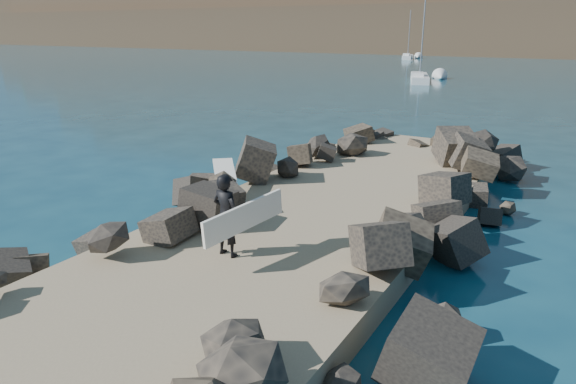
% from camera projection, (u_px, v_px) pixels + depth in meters
% --- Properties ---
extents(ground, '(800.00, 800.00, 0.00)m').
position_uv_depth(ground, '(308.00, 238.00, 12.97)').
color(ground, '#0F384C').
rests_on(ground, ground).
extents(jetty, '(6.00, 26.00, 0.60)m').
position_uv_depth(jetty, '(265.00, 256.00, 11.24)').
color(jetty, '#8C7759').
rests_on(jetty, ground).
extents(riprap_left, '(2.60, 22.00, 1.00)m').
position_uv_depth(riprap_left, '(180.00, 217.00, 13.00)').
color(riprap_left, black).
rests_on(riprap_left, ground).
extents(riprap_right, '(2.60, 22.00, 1.00)m').
position_uv_depth(riprap_right, '(401.00, 269.00, 10.18)').
color(riprap_right, black).
rests_on(riprap_right, ground).
extents(surfboard_resting, '(1.94, 2.07, 0.08)m').
position_uv_depth(surfboard_resting, '(226.00, 182.00, 14.10)').
color(surfboard_resting, white).
rests_on(surfboard_resting, riprap_left).
extents(surfer_with_board, '(1.01, 2.13, 1.74)m').
position_uv_depth(surfer_with_board, '(229.00, 216.00, 10.30)').
color(surfer_with_board, black).
rests_on(surfer_with_board, jetty).
extents(sailboat_a, '(3.83, 7.38, 8.72)m').
position_uv_depth(sailboat_a, '(419.00, 78.00, 50.73)').
color(sailboat_a, white).
rests_on(sailboat_a, ground).
extents(sailboat_e, '(3.10, 6.84, 8.10)m').
position_uv_depth(sailboat_e, '(407.00, 57.00, 87.61)').
color(sailboat_e, white).
rests_on(sailboat_e, ground).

